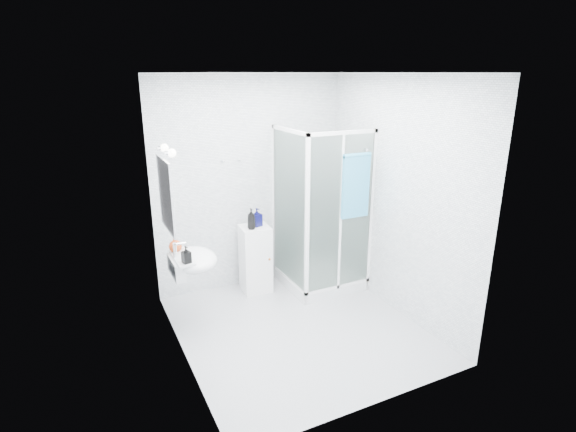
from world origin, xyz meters
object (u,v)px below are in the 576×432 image
shower_enclosure (318,254)px  storage_cabinet (256,259)px  soap_dispenser_orange (175,244)px  shampoo_bottle_a (251,219)px  wall_basin (191,260)px  shampoo_bottle_b (257,217)px  soap_dispenser_black (186,255)px  hand_towel (356,184)px

shower_enclosure → storage_cabinet: size_ratio=2.40×
shower_enclosure → storage_cabinet: shower_enclosure is taller
storage_cabinet → soap_dispenser_orange: size_ratio=4.91×
soap_dispenser_orange → shampoo_bottle_a: bearing=21.7°
wall_basin → storage_cabinet: (0.93, 0.58, -0.38)m
shampoo_bottle_a → shampoo_bottle_b: bearing=36.2°
wall_basin → shampoo_bottle_a: size_ratio=2.22×
storage_cabinet → soap_dispenser_orange: soap_dispenser_orange is taller
shower_enclosure → wall_basin: 1.72m
shampoo_bottle_a → soap_dispenser_black: bearing=-142.9°
hand_towel → shampoo_bottle_a: (-1.03, 0.62, -0.44)m
storage_cabinet → shower_enclosure: bearing=-15.3°
soap_dispenser_orange → soap_dispenser_black: bearing=-84.6°
wall_basin → shower_enclosure: bearing=10.8°
shower_enclosure → hand_towel: size_ratio=2.70×
wall_basin → soap_dispenser_black: soap_dispenser_black is taller
shampoo_bottle_a → soap_dispenser_orange: shampoo_bottle_a is taller
wall_basin → shampoo_bottle_b: bearing=32.1°
soap_dispenser_orange → wall_basin: bearing=-49.0°
shampoo_bottle_b → soap_dispenser_black: (-1.05, -0.79, 0.00)m
storage_cabinet → soap_dispenser_black: (-1.02, -0.77, 0.53)m
storage_cabinet → soap_dispenser_black: soap_dispenser_black is taller
shower_enclosure → storage_cabinet: 0.78m
hand_towel → shampoo_bottle_b: 1.25m
hand_towel → shower_enclosure: bearing=120.9°
storage_cabinet → soap_dispenser_black: size_ratio=4.93×
wall_basin → soap_dispenser_orange: 0.24m
hand_towel → soap_dispenser_orange: bearing=173.7°
soap_dispenser_black → shampoo_bottle_a: bearing=37.1°
wall_basin → soap_dispenser_black: bearing=-115.2°
wall_basin → hand_towel: (1.90, -0.09, 0.60)m
shower_enclosure → shampoo_bottle_a: shower_enclosure is taller
shampoo_bottle_a → soap_dispenser_black: size_ratio=1.49×
soap_dispenser_black → hand_towel: bearing=3.0°
wall_basin → soap_dispenser_orange: (-0.12, 0.14, 0.15)m
soap_dispenser_black → soap_dispenser_orange: bearing=95.4°
wall_basin → shampoo_bottle_b: (0.96, 0.60, 0.15)m
shampoo_bottle_b → shampoo_bottle_a: bearing=-143.8°
storage_cabinet → hand_towel: (0.97, -0.67, 0.98)m
storage_cabinet → shampoo_bottle_b: bearing=32.7°
hand_towel → wall_basin: bearing=177.4°
shower_enclosure → wall_basin: bearing=-169.2°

